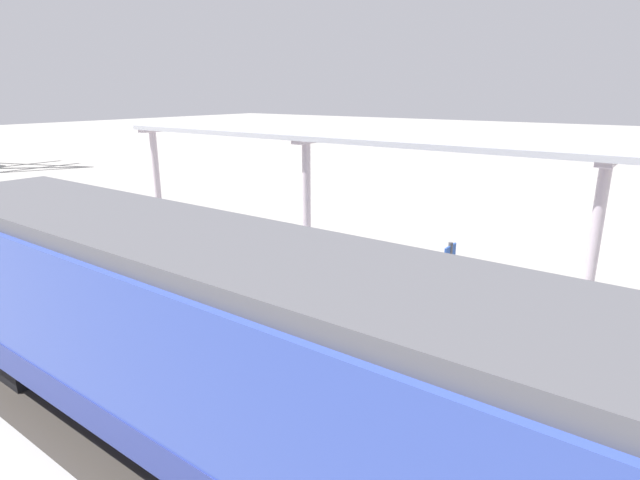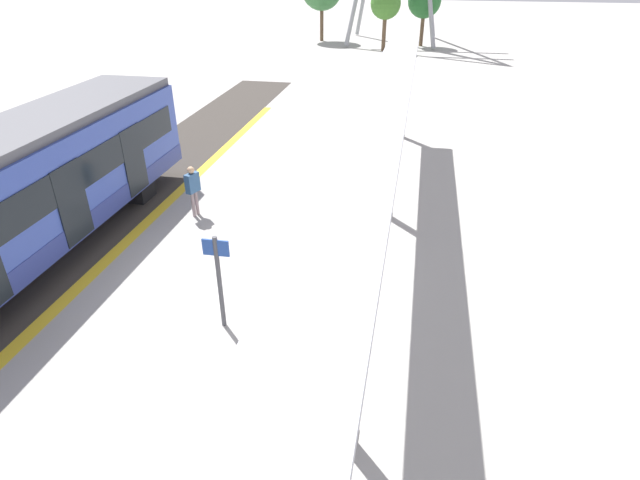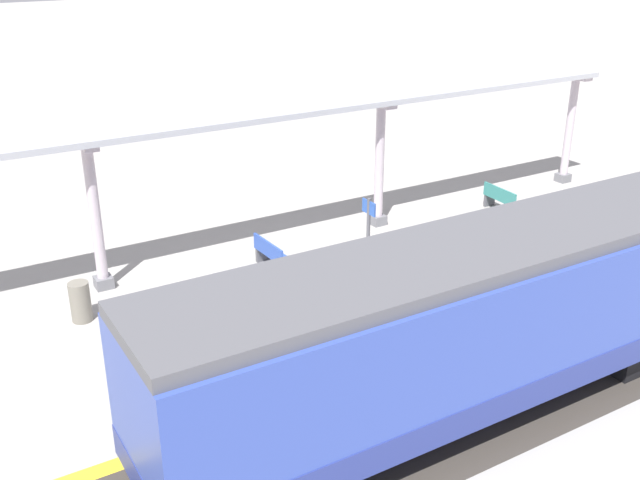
{
  "view_description": "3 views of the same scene",
  "coord_description": "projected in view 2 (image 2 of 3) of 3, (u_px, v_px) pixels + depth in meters",
  "views": [
    {
      "loc": [
        -9.74,
        -5.82,
        5.34
      ],
      "look_at": [
        1.47,
        2.4,
        1.25
      ],
      "focal_mm": 28.4,
      "sensor_mm": 36.0,
      "label": 1
    },
    {
      "loc": [
        4.15,
        -10.33,
        7.14
      ],
      "look_at": [
        2.35,
        -0.87,
        1.76
      ],
      "focal_mm": 29.02,
      "sensor_mm": 36.0,
      "label": 2
    },
    {
      "loc": [
        -14.14,
        8.25,
        8.56
      ],
      "look_at": [
        0.55,
        -0.52,
        1.29
      ],
      "focal_mm": 41.32,
      "sensor_mm": 36.0,
      "label": 3
    }
  ],
  "objects": [
    {
      "name": "tactile_edge_strip",
      "position": [
        105.0,
        262.0,
        13.61
      ],
      "size": [
        0.36,
        31.56,
        0.01
      ],
      "primitive_type": "cube",
      "color": "gold",
      "rests_on": "ground"
    },
    {
      "name": "canopy_beam",
      "position": [
        374.0,
        133.0,
        10.49
      ],
      "size": [
        1.2,
        25.69,
        0.16
      ],
      "primitive_type": "cube",
      "color": "#A8AAB2",
      "rests_on": "canopy_pillar_nearest"
    },
    {
      "name": "platform_info_sign",
      "position": [
        219.0,
        274.0,
        10.68
      ],
      "size": [
        0.56,
        0.1,
        2.2
      ],
      "color": "#4C4C51",
      "rests_on": "ground"
    },
    {
      "name": "tree_left_background",
      "position": [
        386.0,
        4.0,
        40.98
      ],
      "size": [
        2.41,
        2.41,
        4.78
      ],
      "color": "brown",
      "rests_on": "ground"
    },
    {
      "name": "canopy_pillar_second",
      "position": [
        341.0,
        342.0,
        7.86
      ],
      "size": [
        1.1,
        0.44,
        3.86
      ],
      "color": "slate",
      "rests_on": "ground"
    },
    {
      "name": "ground_plane",
      "position": [
        235.0,
        276.0,
        13.02
      ],
      "size": [
        176.0,
        176.0,
        0.0
      ],
      "primitive_type": "plane",
      "color": "#9E9A95"
    },
    {
      "name": "bench_near_end",
      "position": [
        315.0,
        267.0,
        12.55
      ],
      "size": [
        1.52,
        0.5,
        0.86
      ],
      "color": "#2948A1",
      "rests_on": "ground"
    },
    {
      "name": "tree_centre_background",
      "position": [
        424.0,
        1.0,
        43.21
      ],
      "size": [
        2.76,
        2.76,
        4.96
      ],
      "color": "brown",
      "rests_on": "ground"
    },
    {
      "name": "passenger_waiting_near_edge",
      "position": [
        193.0,
        185.0,
        15.56
      ],
      "size": [
        0.34,
        0.5,
        1.6
      ],
      "color": "gray",
      "rests_on": "ground"
    },
    {
      "name": "trackbed",
      "position": [
        44.0,
        256.0,
        13.9
      ],
      "size": [
        3.2,
        43.56,
        0.01
      ],
      "primitive_type": "cube",
      "color": "#38332D",
      "rests_on": "ground"
    },
    {
      "name": "canopy_pillar_third",
      "position": [
        385.0,
        153.0,
        15.23
      ],
      "size": [
        1.1,
        0.44,
        3.86
      ],
      "color": "slate",
      "rests_on": "ground"
    },
    {
      "name": "canopy_pillar_fourth",
      "position": [
        400.0,
        91.0,
        22.13
      ],
      "size": [
        1.1,
        0.44,
        3.86
      ],
      "color": "slate",
      "rests_on": "ground"
    },
    {
      "name": "trash_bin",
      "position": [
        340.0,
        184.0,
        16.97
      ],
      "size": [
        0.48,
        0.48,
        0.98
      ],
      "primitive_type": "cylinder",
      "color": "slate",
      "rests_on": "ground"
    },
    {
      "name": "train_near_carriage",
      "position": [
        24.0,
        194.0,
        12.97
      ],
      "size": [
        2.65,
        12.38,
        3.48
      ],
      "color": "#3349A3",
      "rests_on": "ground"
    }
  ]
}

